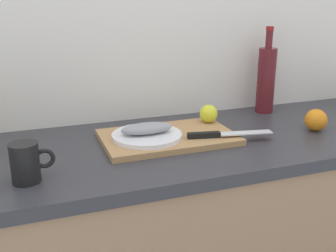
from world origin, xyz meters
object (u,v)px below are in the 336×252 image
at_px(lemon_0, 209,114).
at_px(coffee_mug_0, 26,163).
at_px(white_plate, 147,136).
at_px(orange_0, 316,120).
at_px(fish_fillet, 147,128).
at_px(cutting_board, 168,137).
at_px(chef_knife, 219,134).
at_px(wine_bottle, 266,79).

xyz_separation_m(lemon_0, coffee_mug_0, (-0.65, -0.25, 0.00)).
distance_m(white_plate, orange_0, 0.62).
bearing_deg(fish_fillet, cutting_board, 6.17).
xyz_separation_m(fish_fillet, chef_knife, (0.23, -0.07, -0.02)).
relative_size(white_plate, lemon_0, 3.50).
relative_size(cutting_board, wine_bottle, 1.27).
distance_m(cutting_board, coffee_mug_0, 0.49).
height_order(white_plate, fish_fillet, fish_fillet).
bearing_deg(coffee_mug_0, white_plate, 23.76).
relative_size(white_plate, orange_0, 2.91).
relative_size(fish_fillet, lemon_0, 2.63).
height_order(chef_knife, coffee_mug_0, coffee_mug_0).
height_order(fish_fillet, lemon_0, lemon_0).
bearing_deg(chef_knife, orange_0, 10.03).
relative_size(white_plate, coffee_mug_0, 2.02).
relative_size(fish_fillet, chef_knife, 0.60).
bearing_deg(coffee_mug_0, wine_bottle, 20.93).
xyz_separation_m(lemon_0, wine_bottle, (0.31, 0.11, 0.09)).
height_order(wine_bottle, coffee_mug_0, wine_bottle).
distance_m(chef_knife, coffee_mug_0, 0.62).
distance_m(fish_fillet, chef_knife, 0.24).
distance_m(chef_knife, orange_0, 0.39).
bearing_deg(orange_0, wine_bottle, 97.76).
bearing_deg(orange_0, coffee_mug_0, -174.91).
xyz_separation_m(white_plate, fish_fillet, (0.00, -0.00, 0.03)).
bearing_deg(white_plate, orange_0, -7.27).
height_order(cutting_board, wine_bottle, wine_bottle).
distance_m(white_plate, wine_bottle, 0.62).
xyz_separation_m(white_plate, coffee_mug_0, (-0.38, -0.17, 0.03)).
distance_m(cutting_board, orange_0, 0.55).
xyz_separation_m(chef_knife, coffee_mug_0, (-0.61, -0.09, 0.03)).
bearing_deg(fish_fillet, lemon_0, 18.00).
xyz_separation_m(cutting_board, chef_knife, (0.15, -0.08, 0.02)).
bearing_deg(fish_fillet, orange_0, -7.27).
distance_m(cutting_board, lemon_0, 0.21).
xyz_separation_m(cutting_board, white_plate, (-0.08, -0.01, 0.02)).
relative_size(cutting_board, orange_0, 5.60).
distance_m(cutting_board, wine_bottle, 0.55).
bearing_deg(white_plate, fish_fillet, -90.00).
bearing_deg(cutting_board, white_plate, -173.83).
bearing_deg(wine_bottle, white_plate, -161.00).
bearing_deg(wine_bottle, chef_knife, -141.99).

